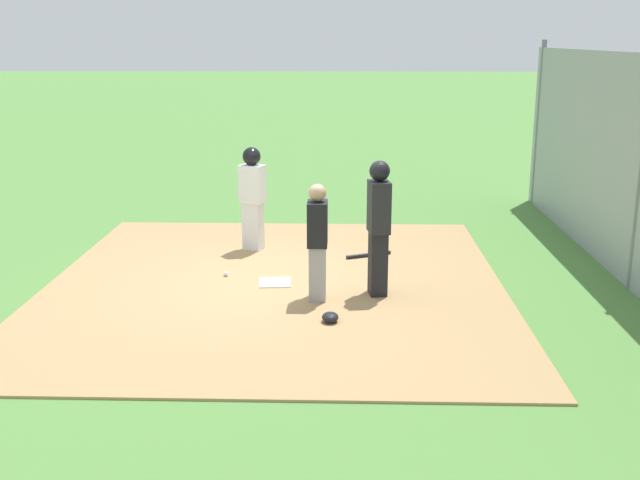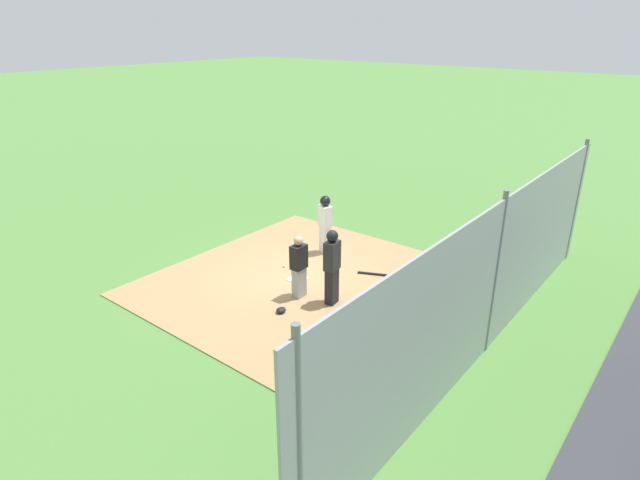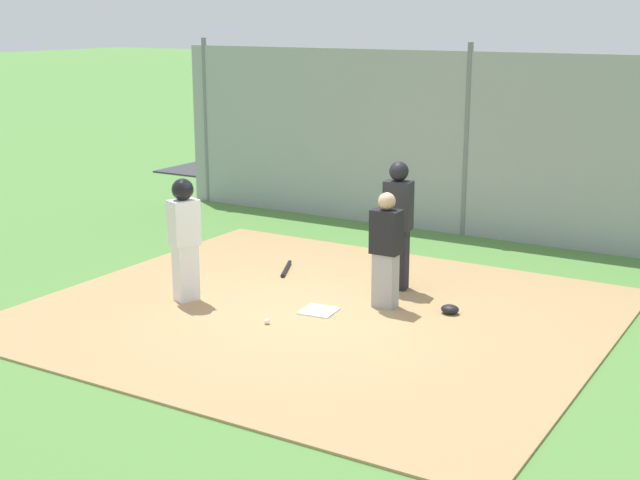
{
  "view_description": "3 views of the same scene",
  "coord_description": "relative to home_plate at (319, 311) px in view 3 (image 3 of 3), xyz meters",
  "views": [
    {
      "loc": [
        -10.32,
        -0.95,
        3.4
      ],
      "look_at": [
        0.22,
        -0.63,
        0.61
      ],
      "focal_mm": 43.14,
      "sensor_mm": 36.0,
      "label": 1
    },
    {
      "loc": [
        -9.03,
        -7.93,
        6.09
      ],
      "look_at": [
        0.82,
        -0.08,
        0.87
      ],
      "focal_mm": 29.4,
      "sensor_mm": 36.0,
      "label": 2
    },
    {
      "loc": [
        -5.63,
        9.35,
        3.81
      ],
      "look_at": [
        0.27,
        -0.48,
        0.86
      ],
      "focal_mm": 49.37,
      "sensor_mm": 36.0,
      "label": 3
    }
  ],
  "objects": [
    {
      "name": "ground_plane",
      "position": [
        0.0,
        0.0,
        -0.04
      ],
      "size": [
        140.0,
        140.0,
        0.0
      ],
      "primitive_type": "plane",
      "color": "#51843D"
    },
    {
      "name": "dirt_infield",
      "position": [
        0.0,
        0.0,
        -0.03
      ],
      "size": [
        7.2,
        6.4,
        0.03
      ],
      "primitive_type": "cube",
      "color": "#A88456",
      "rests_on": "ground_plane"
    },
    {
      "name": "umpire",
      "position": [
        -0.43,
        -1.43,
        0.96
      ],
      "size": [
        0.41,
        0.31,
        1.82
      ],
      "rotation": [
        0.0,
        0.0,
        1.72
      ],
      "color": "black",
      "rests_on": "dirt_infield"
    },
    {
      "name": "baseball_bat",
      "position": [
        1.4,
        -1.37,
        0.02
      ],
      "size": [
        0.38,
        0.72,
        0.06
      ],
      "primitive_type": "cylinder",
      "rotation": [
        0.0,
        1.57,
        2.0
      ],
      "color": "black",
      "rests_on": "dirt_infield"
    },
    {
      "name": "home_plate",
      "position": [
        0.0,
        0.0,
        0.0
      ],
      "size": [
        0.48,
        0.48,
        0.02
      ],
      "primitive_type": "cube",
      "rotation": [
        0.0,
        0.0,
        0.1
      ],
      "color": "white",
      "rests_on": "dirt_infield"
    },
    {
      "name": "catcher",
      "position": [
        -0.65,
        -0.62,
        0.79
      ],
      "size": [
        0.38,
        0.26,
        1.55
      ],
      "rotation": [
        0.0,
        0.0,
        1.57
      ],
      "color": "#9E9EA3",
      "rests_on": "dirt_infield"
    },
    {
      "name": "runner",
      "position": [
        1.8,
        0.51,
        0.95
      ],
      "size": [
        0.38,
        0.45,
        1.68
      ],
      "rotation": [
        0.0,
        0.0,
        2.78
      ],
      "color": "silver",
      "rests_on": "dirt_infield"
    },
    {
      "name": "parked_car_blue",
      "position": [
        0.12,
        -9.67,
        0.57
      ],
      "size": [
        4.41,
        2.36,
        1.28
      ],
      "rotation": [
        0.0,
        0.0,
        3.29
      ],
      "color": "#28428C",
      "rests_on": "parking_lot"
    },
    {
      "name": "baseball",
      "position": [
        0.31,
        0.74,
        0.03
      ],
      "size": [
        0.07,
        0.07,
        0.07
      ],
      "primitive_type": "sphere",
      "color": "white",
      "rests_on": "dirt_infield"
    },
    {
      "name": "backstop_fence",
      "position": [
        0.0,
        -4.97,
        1.56
      ],
      "size": [
        12.0,
        0.1,
        3.35
      ],
      "color": "#93999E",
      "rests_on": "ground_plane"
    },
    {
      "name": "parking_lot",
      "position": [
        0.0,
        -9.56,
        -0.02
      ],
      "size": [
        18.0,
        5.2,
        0.04
      ],
      "primitive_type": "cube",
      "color": "#38383D",
      "rests_on": "ground_plane"
    },
    {
      "name": "catcher_mask",
      "position": [
        -1.5,
        -0.81,
        0.05
      ],
      "size": [
        0.24,
        0.2,
        0.12
      ],
      "primitive_type": "ellipsoid",
      "color": "black",
      "rests_on": "dirt_infield"
    }
  ]
}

